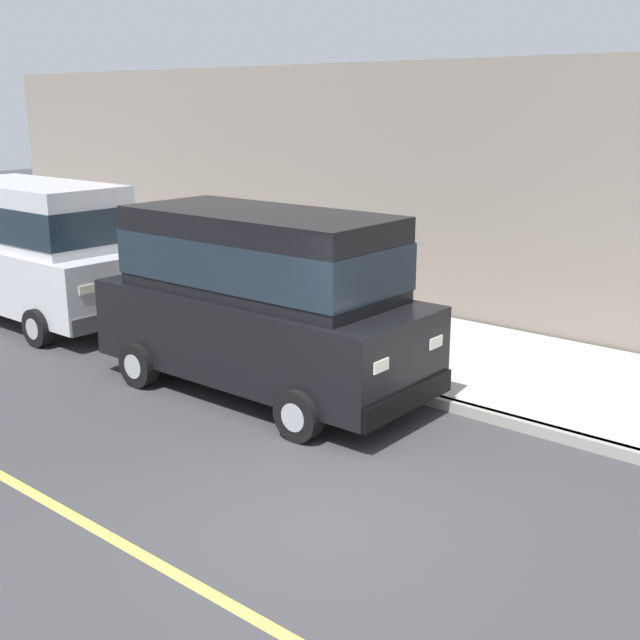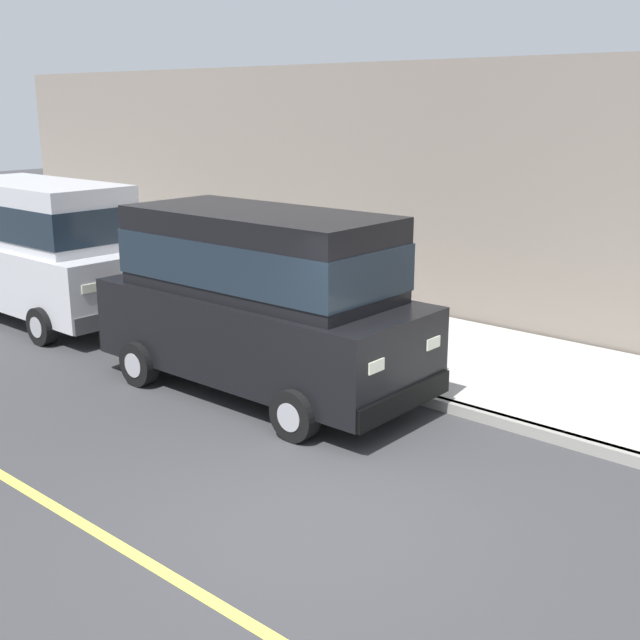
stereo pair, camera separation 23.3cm
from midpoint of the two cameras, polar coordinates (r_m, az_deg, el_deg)
ground_plane at (r=8.12m, az=0.33°, el=-13.59°), size 80.00×80.00×0.00m
curb at (r=10.49m, az=12.00°, el=-6.63°), size 0.16×64.00×0.14m
sidewalk at (r=12.00m, az=16.29°, el=-4.08°), size 3.60×64.00×0.14m
lane_centre_line at (r=7.17m, az=-8.56°, el=-18.06°), size 0.12×57.60×0.01m
car_black_van at (r=10.92m, az=-3.68°, el=1.86°), size 2.20×4.93×2.52m
car_silver_van at (r=15.54m, az=-18.77°, el=5.10°), size 2.16×4.91×2.52m
dog_brown at (r=12.72m, az=6.08°, el=-0.76°), size 0.57×0.57×0.49m
building_facade at (r=16.79m, az=-0.34°, el=9.74°), size 0.50×20.00×4.60m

